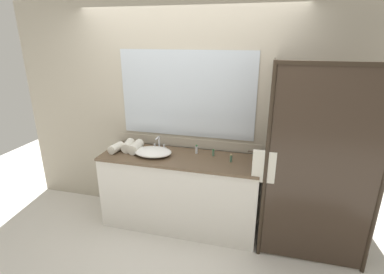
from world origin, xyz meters
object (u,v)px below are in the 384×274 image
object	(u,v)px
rolled_towel_middle	(128,146)
amenity_bottle_body_wash	(197,149)
amenity_bottle_lotion	(213,153)
rolled_towel_far_edge	(136,147)
faucet	(159,145)
amenity_bottle_conditioner	(231,158)
rolled_towel_near_edge	(116,148)
sink_basin	(153,152)

from	to	relation	value
rolled_towel_middle	amenity_bottle_body_wash	bearing A→B (deg)	7.28
amenity_bottle_body_wash	rolled_towel_middle	xyz separation A→B (m)	(-0.81, -0.10, 0.01)
amenity_bottle_lotion	rolled_towel_far_edge	distance (m)	0.91
faucet	rolled_towel_middle	bearing A→B (deg)	-160.42
amenity_bottle_conditioner	rolled_towel_near_edge	distance (m)	1.34
amenity_bottle_lotion	amenity_bottle_body_wash	distance (m)	0.20
faucet	rolled_towel_near_edge	bearing A→B (deg)	-155.07
faucet	amenity_bottle_conditioner	world-z (taller)	faucet
amenity_bottle_lotion	rolled_towel_far_edge	size ratio (longest dim) A/B	0.32
amenity_bottle_lotion	rolled_towel_near_edge	world-z (taller)	rolled_towel_near_edge
sink_basin	amenity_bottle_body_wash	xyz separation A→B (m)	(0.47, 0.18, 0.01)
rolled_towel_middle	rolled_towel_near_edge	bearing A→B (deg)	-141.11
sink_basin	amenity_bottle_conditioner	distance (m)	0.89
amenity_bottle_conditioner	rolled_towel_middle	distance (m)	1.23
sink_basin	rolled_towel_far_edge	bearing A→B (deg)	167.58
sink_basin	rolled_towel_middle	size ratio (longest dim) A/B	1.88
rolled_towel_middle	rolled_towel_far_edge	size ratio (longest dim) A/B	0.93
amenity_bottle_conditioner	rolled_towel_far_edge	distance (m)	1.12
rolled_towel_far_edge	amenity_bottle_conditioner	bearing A→B (deg)	-0.85
faucet	rolled_towel_far_edge	distance (m)	0.28
rolled_towel_near_edge	rolled_towel_middle	bearing A→B (deg)	38.89
faucet	amenity_bottle_conditioner	bearing A→B (deg)	-10.24
amenity_bottle_conditioner	amenity_bottle_body_wash	bearing A→B (deg)	161.28
amenity_bottle_lotion	amenity_bottle_body_wash	world-z (taller)	amenity_bottle_body_wash
amenity_bottle_body_wash	rolled_towel_far_edge	world-z (taller)	rolled_towel_far_edge
faucet	amenity_bottle_conditioner	distance (m)	0.90
sink_basin	amenity_bottle_conditioner	bearing A→B (deg)	2.26
rolled_towel_near_edge	amenity_bottle_conditioner	bearing A→B (deg)	2.17
sink_basin	rolled_towel_far_edge	distance (m)	0.24
rolled_towel_far_edge	rolled_towel_middle	bearing A→B (deg)	169.14
amenity_bottle_lotion	amenity_bottle_conditioner	world-z (taller)	amenity_bottle_conditioner
amenity_bottle_body_wash	rolled_towel_far_edge	distance (m)	0.72
amenity_bottle_lotion	rolled_towel_far_edge	world-z (taller)	rolled_towel_far_edge
faucet	amenity_bottle_body_wash	world-z (taller)	faucet
sink_basin	faucet	world-z (taller)	faucet
amenity_bottle_conditioner	sink_basin	bearing A→B (deg)	-177.74
amenity_bottle_conditioner	amenity_bottle_body_wash	size ratio (longest dim) A/B	0.87
amenity_bottle_conditioner	amenity_bottle_body_wash	world-z (taller)	amenity_bottle_body_wash
sink_basin	amenity_bottle_body_wash	distance (m)	0.50
sink_basin	rolled_towel_middle	bearing A→B (deg)	168.08
amenity_bottle_body_wash	rolled_towel_near_edge	size ratio (longest dim) A/B	0.52
rolled_towel_near_edge	amenity_bottle_lotion	bearing A→B (deg)	8.43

